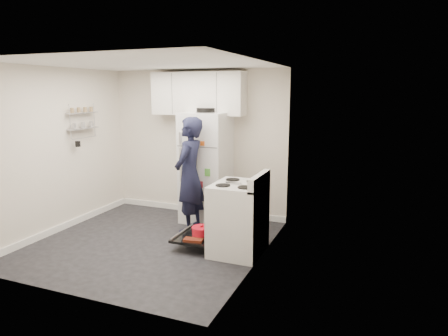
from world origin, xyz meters
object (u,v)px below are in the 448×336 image
at_px(open_oven_door, 199,234).
at_px(refrigerator, 206,167).
at_px(electric_range, 238,219).
at_px(person, 189,175).

bearing_deg(open_oven_door, refrigerator, 109.29).
distance_m(electric_range, person, 1.17).
distance_m(electric_range, open_oven_door, 0.62).
distance_m(electric_range, refrigerator, 1.52).
xyz_separation_m(open_oven_door, person, (-0.41, 0.53, 0.70)).
relative_size(open_oven_door, refrigerator, 0.38).
xyz_separation_m(electric_range, open_oven_door, (-0.56, -0.02, -0.28)).
height_order(open_oven_door, refrigerator, refrigerator).
height_order(electric_range, open_oven_door, electric_range).
distance_m(refrigerator, person, 0.59).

